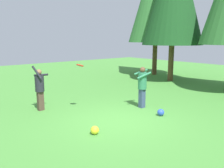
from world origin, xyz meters
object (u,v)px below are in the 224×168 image
at_px(person_catcher, 142,84).
at_px(ball_yellow, 95,130).
at_px(frisbee, 80,65).
at_px(person_thrower, 40,86).
at_px(ball_blue, 161,112).

distance_m(person_catcher, ball_yellow, 3.34).
xyz_separation_m(person_catcher, frisbee, (-1.17, -2.14, 0.79)).
relative_size(person_thrower, ball_blue, 7.07).
xyz_separation_m(ball_yellow, ball_blue, (0.17, 2.82, 0.00)).
bearing_deg(ball_blue, person_thrower, -138.91).
bearing_deg(ball_blue, person_catcher, 167.51).
bearing_deg(frisbee, person_catcher, 61.40).
bearing_deg(person_catcher, ball_blue, 106.11).
distance_m(frisbee, ball_blue, 3.41).
bearing_deg(ball_blue, ball_yellow, -93.41).
distance_m(person_thrower, ball_blue, 4.65).
bearing_deg(person_thrower, ball_yellow, -41.78).
bearing_deg(person_catcher, person_thrower, -6.41).
bearing_deg(frisbee, ball_yellow, -23.31).
relative_size(ball_yellow, ball_blue, 1.00).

